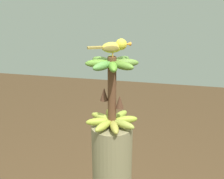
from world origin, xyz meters
TOP-DOWN VIEW (x-y plane):
  - banana_bunch at (-0.00, -0.00)m, footprint 0.24×0.24m
  - perched_bird at (0.01, -0.01)m, footprint 0.09×0.18m

SIDE VIEW (x-z plane):
  - banana_bunch at x=0.00m, z-range 1.16..1.48m
  - perched_bird at x=0.01m, z-range 1.49..1.57m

